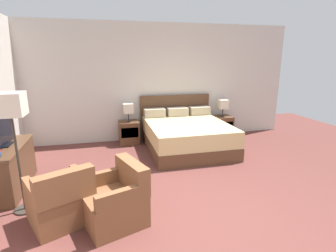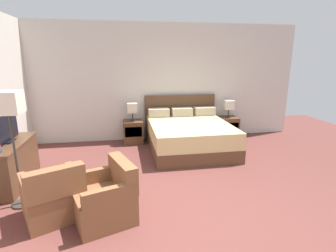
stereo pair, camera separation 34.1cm
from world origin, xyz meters
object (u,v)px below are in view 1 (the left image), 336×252
at_px(nightstand_left, 129,132).
at_px(dresser, 7,168).
at_px(tv, 2,126).
at_px(nightstand_right, 222,126).
at_px(bed, 186,135).
at_px(armchair_by_window, 61,201).
at_px(armchair_companion, 116,201).
at_px(floor_lamp, 11,113).
at_px(table_lamp_left, 128,109).
at_px(table_lamp_right, 223,104).

xyz_separation_m(nightstand_left, dresser, (-2.06, -1.86, 0.09)).
bearing_deg(tv, nightstand_right, 21.75).
height_order(bed, nightstand_right, bed).
relative_size(armchair_by_window, armchair_companion, 1.04).
distance_m(nightstand_left, tv, 2.83).
relative_size(nightstand_right, armchair_companion, 0.62).
bearing_deg(bed, floor_lamp, -147.26).
bearing_deg(armchair_companion, floor_lamp, 155.19).
bearing_deg(bed, dresser, -160.55).
relative_size(armchair_companion, floor_lamp, 0.55).
distance_m(table_lamp_left, armchair_by_window, 3.22).
relative_size(bed, nightstand_left, 3.67).
height_order(nightstand_left, armchair_companion, armchair_companion).
height_order(dresser, armchair_companion, armchair_companion).
bearing_deg(bed, nightstand_right, 30.27).
bearing_deg(dresser, table_lamp_right, 22.57).
height_order(nightstand_right, armchair_companion, armchair_companion).
xyz_separation_m(bed, table_lamp_left, (-1.21, 0.71, 0.52)).
bearing_deg(nightstand_left, table_lamp_left, 90.00).
relative_size(bed, dresser, 1.51).
height_order(nightstand_right, armchair_by_window, armchair_by_window).
bearing_deg(armchair_by_window, dresser, 130.29).
xyz_separation_m(nightstand_right, table_lamp_left, (-2.42, 0.00, 0.58)).
bearing_deg(floor_lamp, table_lamp_left, 56.89).
distance_m(tv, armchair_companion, 2.19).
distance_m(bed, nightstand_right, 1.40).
relative_size(nightstand_left, dresser, 0.41).
xyz_separation_m(bed, dresser, (-3.27, -1.16, 0.03)).
height_order(table_lamp_right, armchair_by_window, table_lamp_right).
height_order(nightstand_right, floor_lamp, floor_lamp).
distance_m(table_lamp_right, armchair_companion, 4.29).
distance_m(nightstand_left, floor_lamp, 3.24).
bearing_deg(nightstand_right, dresser, -157.44).
bearing_deg(nightstand_right, table_lamp_left, 179.97).
bearing_deg(armchair_by_window, armchair_companion, -13.02).
xyz_separation_m(nightstand_left, armchair_by_window, (-1.14, -2.96, 0.01)).
bearing_deg(bed, armchair_by_window, -136.19).
distance_m(table_lamp_left, tv, 2.73).
distance_m(nightstand_right, armchair_companion, 4.25).
xyz_separation_m(bed, nightstand_left, (-1.21, 0.71, -0.06)).
bearing_deg(bed, tv, -161.71).
height_order(table_lamp_left, armchair_companion, table_lamp_left).
bearing_deg(bed, table_lamp_right, 30.32).
height_order(table_lamp_left, table_lamp_right, same).
bearing_deg(armchair_companion, nightstand_left, 81.36).
distance_m(bed, floor_lamp, 3.57).
bearing_deg(tv, armchair_companion, -39.77).
height_order(table_lamp_right, floor_lamp, floor_lamp).
bearing_deg(table_lamp_right, armchair_by_window, -140.25).
xyz_separation_m(armchair_by_window, floor_lamp, (-0.53, 0.40, 1.06)).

